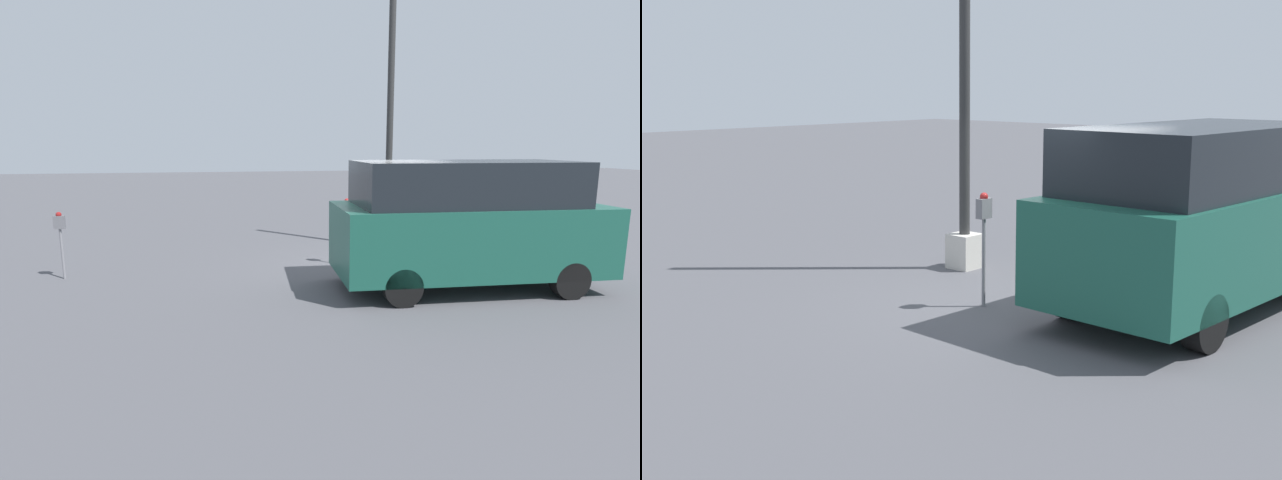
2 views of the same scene
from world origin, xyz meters
TOP-DOWN VIEW (x-y plane):
  - ground_plane at (0.00, 0.00)m, footprint 80.00×80.00m
  - parking_meter_near at (-0.47, 0.57)m, footprint 0.20×0.11m
  - lamp_post at (1.04, 2.25)m, footprint 0.44×0.44m
  - parked_van at (1.28, -1.57)m, footprint 5.00×2.27m

SIDE VIEW (x-z plane):
  - ground_plane at x=0.00m, z-range 0.00..0.00m
  - parking_meter_near at x=-0.47m, z-range 0.36..1.87m
  - parked_van at x=1.28m, z-range 0.07..2.45m
  - lamp_post at x=1.04m, z-range -1.00..5.52m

